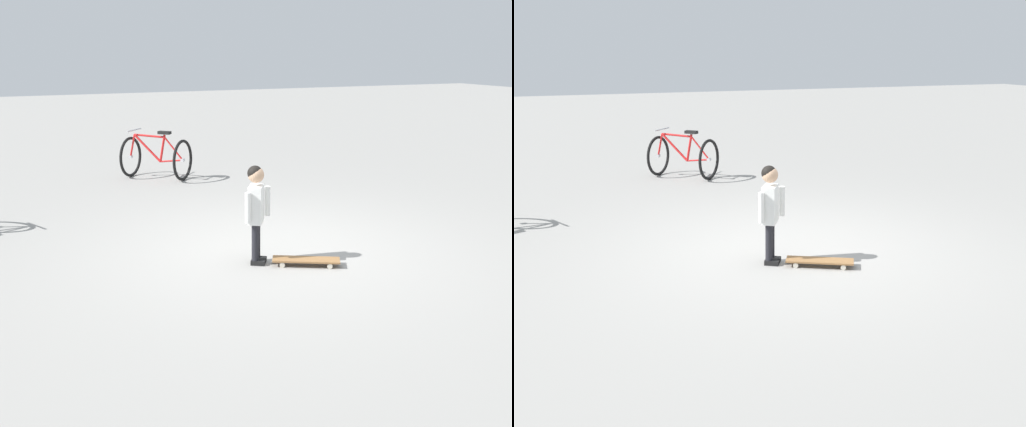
{
  "view_description": "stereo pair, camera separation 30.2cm",
  "coord_description": "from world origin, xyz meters",
  "views": [
    {
      "loc": [
        -2.93,
        -5.99,
        2.24
      ],
      "look_at": [
        -0.44,
        -0.35,
        0.55
      ],
      "focal_mm": 42.74,
      "sensor_mm": 36.0,
      "label": 1
    },
    {
      "loc": [
        -2.65,
        -6.1,
        2.24
      ],
      "look_at": [
        -0.44,
        -0.35,
        0.55
      ],
      "focal_mm": 42.74,
      "sensor_mm": 36.0,
      "label": 2
    }
  ],
  "objects": [
    {
      "name": "child_person",
      "position": [
        -0.44,
        -0.35,
        0.66
      ],
      "size": [
        0.36,
        0.28,
        1.06
      ],
      "color": "black",
      "rests_on": "ground"
    },
    {
      "name": "bicycle_near",
      "position": [
        -0.28,
        4.33,
        0.38
      ],
      "size": [
        1.27,
        1.25,
        0.85
      ],
      "color": "black",
      "rests_on": "ground"
    },
    {
      "name": "ground_plane",
      "position": [
        0.0,
        0.0,
        0.0
      ],
      "size": [
        50.0,
        50.0,
        0.0
      ],
      "primitive_type": "plane",
      "color": "gray"
    },
    {
      "name": "skateboard",
      "position": [
        0.01,
        -0.64,
        0.06
      ],
      "size": [
        0.72,
        0.5,
        0.07
      ],
      "color": "olive",
      "rests_on": "ground"
    }
  ]
}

